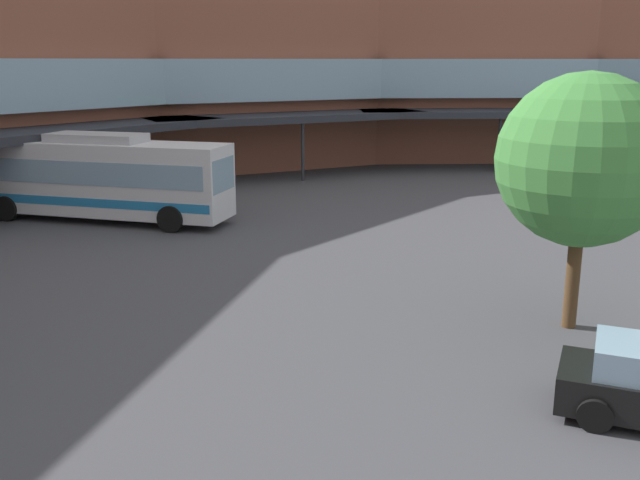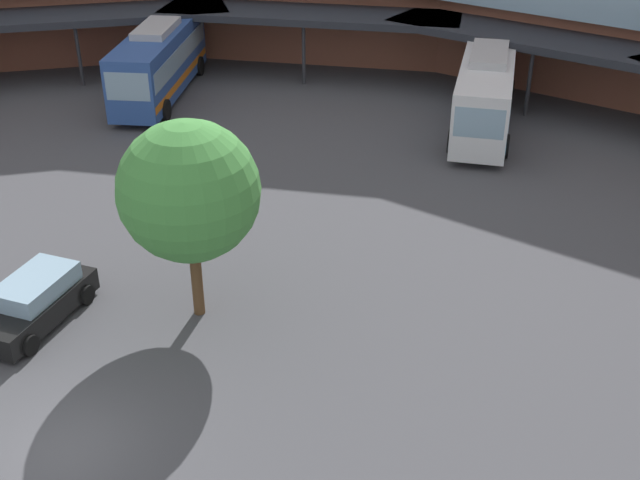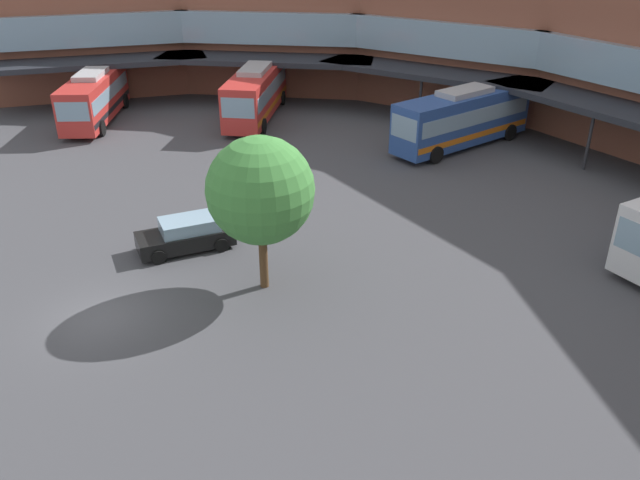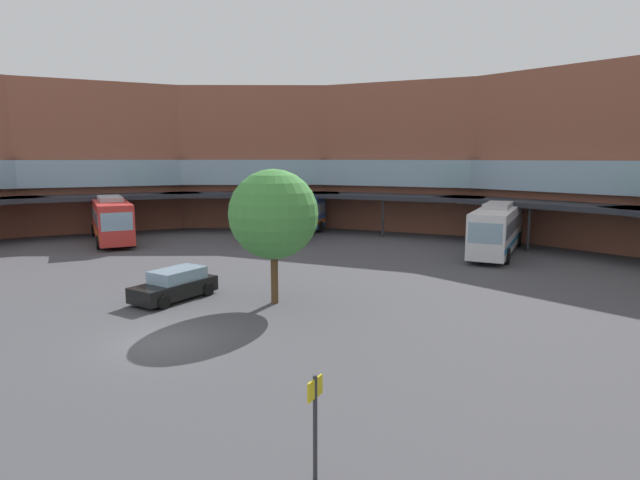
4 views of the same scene
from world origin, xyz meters
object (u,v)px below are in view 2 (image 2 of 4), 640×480
at_px(bus_0, 159,61).
at_px(parked_car, 35,301).
at_px(plaza_tree, 189,191).
at_px(bus_3, 486,88).

bearing_deg(bus_0, parked_car, 5.15).
distance_m(bus_0, parked_car, 21.32).
xyz_separation_m(bus_0, plaza_tree, (12.65, -17.22, 2.42)).
bearing_deg(plaza_tree, bus_3, 77.23).
xyz_separation_m(parked_car, plaza_tree, (4.50, 2.44, 3.64)).
bearing_deg(bus_3, parked_car, -32.00).
relative_size(bus_3, plaza_tree, 1.80).
bearing_deg(bus_3, bus_0, -90.99).
xyz_separation_m(bus_3, plaza_tree, (-4.52, -19.96, 2.47)).
distance_m(bus_0, bus_3, 17.40).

